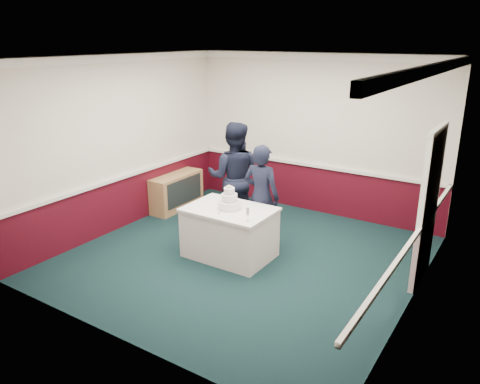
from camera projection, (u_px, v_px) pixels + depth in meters
The scene contains 9 objects.
ground at pixel (243, 257), 7.28m from camera, with size 5.00×5.00×0.00m, color #112B2A.
room_shell at pixel (269, 126), 7.10m from camera, with size 5.00×5.00×3.00m.
sideboard at pixel (177, 192), 9.24m from camera, with size 0.41×1.20×0.70m.
cake_table at pixel (230, 232), 7.20m from camera, with size 1.32×0.92×0.79m.
wedding_cake at pixel (229, 202), 7.04m from camera, with size 0.35×0.35×0.36m.
cake_knife at pixel (220, 212), 6.93m from camera, with size 0.01×0.22×0.01m, color silver.
champagne_flute at pixel (248, 212), 6.56m from camera, with size 0.05×0.05×0.21m.
person_man at pixel (234, 177), 8.07m from camera, with size 0.93×0.73×1.92m, color black.
person_woman at pixel (261, 196), 7.44m from camera, with size 0.62×0.40×1.69m, color black.
Camera 1 is at (3.52, -5.56, 3.27)m, focal length 35.00 mm.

